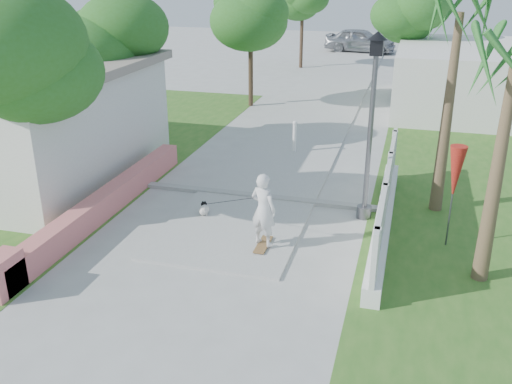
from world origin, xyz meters
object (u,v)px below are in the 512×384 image
(street_lamp, at_px, (371,122))
(dog, at_px, (204,209))
(patio_umbrella, at_px, (455,174))
(skateboarder, at_px, (234,203))
(parked_car, at_px, (360,40))
(bollard, at_px, (294,136))

(street_lamp, distance_m, dog, 4.52)
(patio_umbrella, bearing_deg, skateboarder, -172.64)
(parked_car, bearing_deg, patio_umbrella, -162.29)
(bollard, xyz_separation_m, dog, (-1.10, -5.46, -0.40))
(street_lamp, relative_size, skateboarder, 2.04)
(skateboarder, bearing_deg, dog, -14.93)
(patio_umbrella, xyz_separation_m, skateboarder, (-4.73, -0.61, -0.95))
(bollard, bearing_deg, dog, -101.42)
(bollard, bearing_deg, street_lamp, -59.04)
(patio_umbrella, relative_size, dog, 4.77)
(street_lamp, xyz_separation_m, skateboarder, (-2.83, -1.61, -1.69))
(patio_umbrella, height_order, parked_car, patio_umbrella)
(street_lamp, relative_size, dog, 9.21)
(street_lamp, bearing_deg, skateboarder, -150.31)
(patio_umbrella, height_order, dog, patio_umbrella)
(dog, bearing_deg, street_lamp, -7.72)
(bollard, relative_size, parked_car, 0.23)
(street_lamp, distance_m, parked_car, 27.72)
(street_lamp, bearing_deg, bollard, 120.96)
(street_lamp, distance_m, patio_umbrella, 2.27)
(patio_umbrella, relative_size, parked_car, 0.48)
(patio_umbrella, bearing_deg, parked_car, 99.69)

